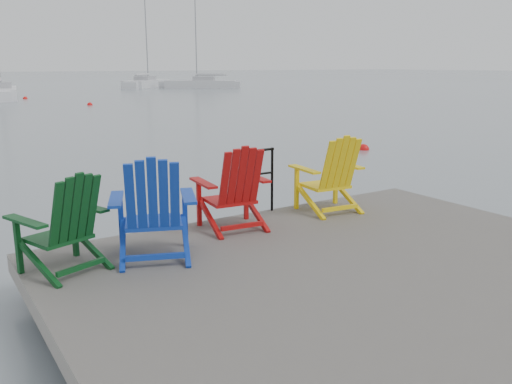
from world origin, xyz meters
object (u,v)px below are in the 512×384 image
handrail (259,175)px  buoy_c (90,105)px  chair_yellow (331,174)px  buoy_a (363,150)px  sailboat_near (1,94)px  chair_blue (153,208)px  buoy_d (25,99)px  sailboat_mid (147,84)px  chair_red (234,188)px  sailboat_far (201,85)px  chair_green (64,222)px

handrail → buoy_c: bearing=78.5°
chair_yellow → buoy_a: size_ratio=3.09×
handrail → sailboat_near: size_ratio=0.08×
chair_blue → buoy_d: chair_blue is taller
chair_yellow → sailboat_near: bearing=93.8°
sailboat_near → sailboat_mid: sailboat_mid is taller
handrail → chair_red: bearing=-144.4°
sailboat_near → sailboat_far: sailboat_near is taller
buoy_a → chair_yellow: bearing=-136.6°
handrail → chair_blue: (-1.93, -0.95, 0.02)m
chair_red → sailboat_near: sailboat_near is taller
chair_yellow → sailboat_near: 39.39m
chair_green → sailboat_near: 40.00m
chair_red → sailboat_mid: 56.38m
chair_blue → chair_yellow: chair_blue is taller
sailboat_mid → buoy_d: sailboat_mid is taller
handrail → sailboat_mid: size_ratio=0.07×
chair_blue → buoy_d: 38.91m
chair_yellow → buoy_a: (6.64, 6.27, -1.04)m
buoy_a → handrail: bearing=-142.4°
chair_red → chair_yellow: bearing=5.8°
chair_green → buoy_d: chair_green is taller
handrail → chair_yellow: chair_yellow is taller
buoy_c → chair_red: bearing=-102.6°
handrail → chair_green: (-2.81, -0.82, -0.03)m
chair_yellow → buoy_d: bearing=91.6°
handrail → sailboat_mid: 55.68m
chair_yellow → buoy_c: chair_yellow is taller
handrail → chair_yellow: (0.87, -0.49, 0.00)m
handrail → chair_blue: chair_blue is taller
handrail → buoy_c: (5.80, 28.62, -1.04)m
sailboat_mid → sailboat_near: bearing=-98.6°
buoy_a → buoy_c: bearing=94.3°
chair_red → sailboat_far: 53.69m
handrail → sailboat_near: 38.94m
buoy_a → sailboat_mid: bearing=76.2°
chair_blue → buoy_d: (5.49, 38.50, -1.06)m
buoy_a → buoy_d: buoy_a is taller
chair_blue → buoy_c: bearing=96.7°
buoy_c → buoy_d: bearing=104.1°
sailboat_near → buoy_d: bearing=-34.0°
buoy_a → buoy_d: bearing=97.1°
sailboat_near → buoy_a: sailboat_near is taller
chair_red → buoy_a: bearing=43.3°
buoy_d → chair_yellow: bearing=-94.0°
sailboat_mid → buoy_c: (-13.17, -23.73, -0.35)m
chair_green → handrail: bearing=-3.3°
sailboat_mid → buoy_c: size_ratio=35.88×
chair_red → chair_yellow: 1.56m
chair_yellow → handrail: bearing=156.3°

